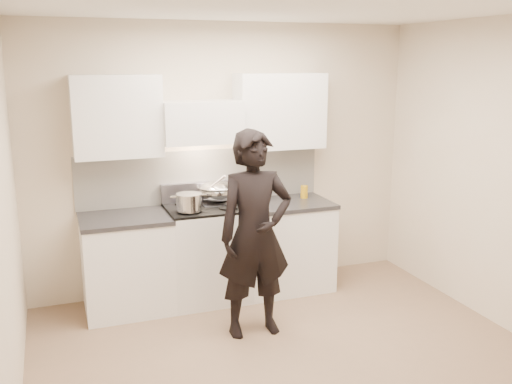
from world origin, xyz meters
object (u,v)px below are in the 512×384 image
utensil_crock (257,189)px  person (255,234)px  stove (207,252)px  counter_right (284,245)px  wok (217,191)px

utensil_crock → person: bearing=-110.8°
stove → counter_right: bearing=0.0°
counter_right → utensil_crock: utensil_crock is taller
utensil_crock → wok: bearing=-163.3°
wok → utensil_crock: 0.50m
person → wok: bearing=93.8°
utensil_crock → counter_right: bearing=-48.6°
counter_right → wok: 0.92m
wok → person: size_ratio=0.27×
stove → counter_right: (0.83, 0.00, -0.01)m
counter_right → wok: bearing=171.6°
stove → wok: wok is taller
stove → utensil_crock: utensil_crock is taller
wok → utensil_crock: bearing=16.7°
counter_right → stove: bearing=-180.0°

